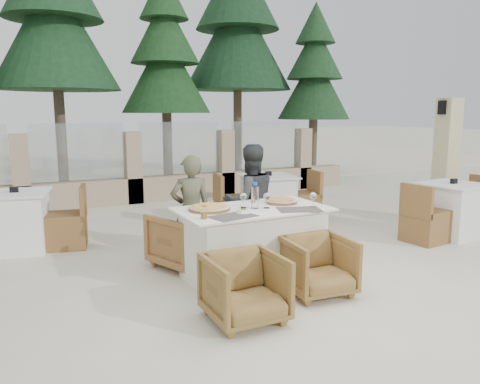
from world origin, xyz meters
name	(u,v)px	position (x,y,z in m)	size (l,w,h in m)	color
ground	(248,279)	(0.00, 0.00, 0.00)	(80.00, 80.00, 0.00)	beige
sand_patch	(71,160)	(0.00, 14.00, 0.01)	(30.00, 16.00, 0.01)	#F0E5C5
perimeter_wall_far	(133,163)	(0.00, 4.80, 0.80)	(10.00, 0.34, 1.60)	tan
lantern_pillar	(446,160)	(4.20, 1.00, 1.00)	(0.34, 0.34, 2.00)	beige
pine_mid_left	(55,46)	(-1.00, 7.50, 3.25)	(2.86, 2.86, 6.50)	#1D4524
pine_centre	(166,82)	(1.50, 7.20, 2.50)	(2.20, 2.20, 5.00)	#1F4820
pine_mid_right	(238,53)	(3.80, 7.80, 3.40)	(2.99, 2.99, 6.80)	#1A3E21
pine_far_right	(314,94)	(5.50, 6.50, 2.25)	(1.98, 1.98, 4.50)	#1E4322
dining_table	(253,243)	(0.08, 0.03, 0.39)	(1.60, 0.90, 0.77)	white
placemat_near_left	(233,216)	(-0.29, -0.23, 0.77)	(0.45, 0.30, 0.00)	#545048
placemat_near_right	(299,209)	(0.48, -0.26, 0.77)	(0.45, 0.30, 0.00)	#555049
pizza_left	(209,208)	(-0.38, 0.15, 0.80)	(0.44, 0.44, 0.06)	orange
pizza_right	(281,201)	(0.50, 0.13, 0.79)	(0.36, 0.36, 0.05)	#CF591C
water_bottle	(255,195)	(0.10, 0.02, 0.91)	(0.08, 0.08, 0.28)	#A5BDD9
wine_glass_centre	(243,200)	(-0.01, 0.08, 0.86)	(0.08, 0.08, 0.18)	white
wine_glass_near	(267,200)	(0.21, -0.03, 0.86)	(0.08, 0.08, 0.18)	white
wine_glass_corner	(313,199)	(0.68, -0.22, 0.86)	(0.08, 0.08, 0.18)	white
beer_glass_left	(204,212)	(-0.58, -0.19, 0.83)	(0.06, 0.06, 0.12)	orange
beer_glass_right	(256,196)	(0.28, 0.34, 0.84)	(0.07, 0.07, 0.13)	#C0721B
olive_dish	(243,211)	(-0.12, -0.14, 0.79)	(0.11, 0.11, 0.04)	white
armchair_far_left	(186,239)	(-0.44, 0.72, 0.33)	(0.69, 0.71, 0.65)	#9C6938
armchair_far_right	(249,231)	(0.51, 0.92, 0.27)	(0.57, 0.59, 0.53)	brown
armchair_near_left	(245,288)	(-0.50, -0.89, 0.30)	(0.63, 0.65, 0.59)	olive
armchair_near_right	(318,266)	(0.43, -0.67, 0.29)	(0.62, 0.64, 0.58)	olive
diner_left	(191,211)	(-0.36, 0.73, 0.65)	(0.47, 0.31, 1.30)	#56563E
diner_right	(250,202)	(0.39, 0.67, 0.70)	(0.68, 0.53, 1.40)	#36383A
bg_table_a	(17,222)	(-2.17, 2.29, 0.39)	(1.64, 0.82, 0.77)	white
bg_table_b	(268,199)	(1.52, 2.17, 0.39)	(1.64, 0.82, 0.77)	silver
bg_table_c	(452,210)	(3.47, 0.24, 0.39)	(1.64, 0.82, 0.77)	white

